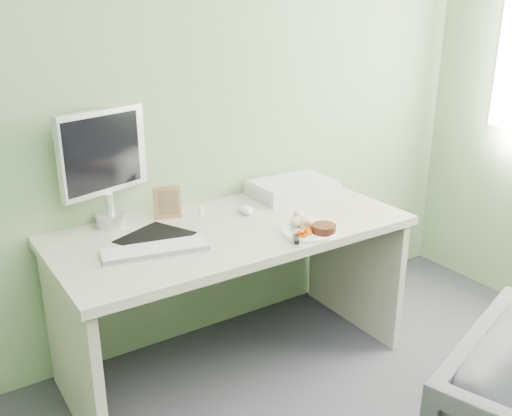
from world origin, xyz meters
TOP-DOWN VIEW (x-y plane):
  - wall_back at (0.00, 2.00)m, footprint 3.50×0.00m
  - desk at (0.00, 1.62)m, footprint 1.60×0.75m
  - plate at (0.24, 1.37)m, footprint 0.24×0.24m
  - steak at (0.28, 1.32)m, footprint 0.12×0.12m
  - potato_pile at (0.26, 1.41)m, footprint 0.13×0.11m
  - carrot_heap at (0.19, 1.33)m, footprint 0.07×0.07m
  - steak_knife at (0.14, 1.33)m, footprint 0.14×0.20m
  - mousepad at (-0.34, 1.69)m, footprint 0.35×0.33m
  - keyboard at (-0.41, 1.54)m, footprint 0.44×0.21m
  - computer_mouse at (0.14, 1.73)m, footprint 0.08×0.12m
  - photo_frame at (-0.20, 1.87)m, footprint 0.12×0.05m
  - eyedrop_bottle at (-0.06, 1.81)m, footprint 0.02×0.02m
  - scanner at (0.49, 1.84)m, footprint 0.43×0.29m
  - monitor at (-0.45, 1.94)m, footprint 0.43×0.18m

SIDE VIEW (x-z plane):
  - desk at x=0.00m, z-range 0.18..0.91m
  - mousepad at x=-0.34m, z-range 0.73..0.73m
  - plate at x=0.24m, z-range 0.73..0.74m
  - keyboard at x=-0.41m, z-range 0.74..0.76m
  - computer_mouse at x=0.14m, z-range 0.73..0.77m
  - steak_knife at x=0.14m, z-range 0.75..0.76m
  - steak at x=0.28m, z-range 0.74..0.78m
  - eyedrop_bottle at x=-0.06m, z-range 0.73..0.79m
  - carrot_heap at x=0.19m, z-range 0.74..0.78m
  - scanner at x=0.49m, z-range 0.73..0.80m
  - potato_pile at x=0.26m, z-range 0.74..0.81m
  - photo_frame at x=-0.20m, z-range 0.73..0.89m
  - monitor at x=-0.45m, z-range 0.76..1.29m
  - wall_back at x=0.00m, z-range -0.40..3.10m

